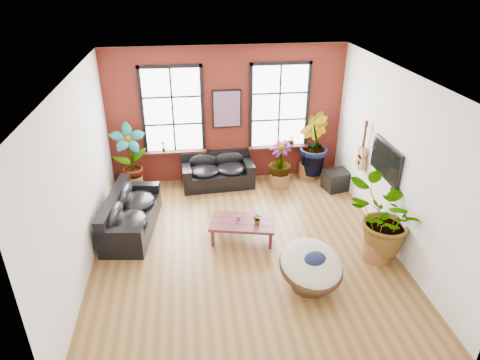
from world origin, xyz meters
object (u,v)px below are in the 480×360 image
(sofa_back, at_px, (217,171))
(coffee_table, at_px, (243,223))
(papasan_chair, at_px, (311,266))
(sofa_left, at_px, (129,215))

(sofa_back, xyz_separation_m, coffee_table, (0.32, -2.56, 0.00))
(sofa_back, distance_m, papasan_chair, 4.41)
(sofa_back, relative_size, coffee_table, 1.28)
(sofa_left, bearing_deg, sofa_back, -39.67)
(sofa_left, distance_m, papasan_chair, 4.09)
(sofa_left, relative_size, coffee_table, 1.53)
(sofa_left, height_order, papasan_chair, papasan_chair)
(sofa_left, bearing_deg, coffee_table, -97.56)
(coffee_table, bearing_deg, papasan_chair, -46.01)
(sofa_left, relative_size, papasan_chair, 1.52)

